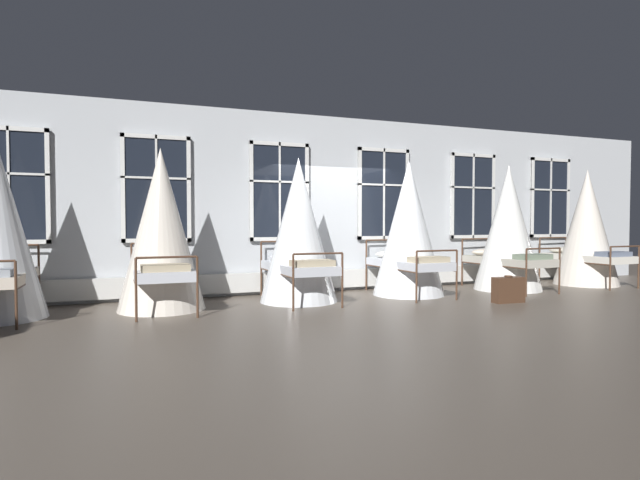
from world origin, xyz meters
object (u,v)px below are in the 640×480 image
object	(u,v)px
cot_third	(299,232)
cot_fifth	(508,229)
cot_second	(161,232)
suitcase_dark	(508,290)
cot_sixth	(587,229)
cot_fourth	(408,230)

from	to	relation	value
cot_third	cot_fifth	size ratio (longest dim) A/B	0.98
cot_second	suitcase_dark	world-z (taller)	cot_second
cot_third	cot_sixth	distance (m)	6.76
cot_second	cot_fourth	world-z (taller)	cot_fourth
cot_second	suitcase_dark	size ratio (longest dim) A/B	4.50
cot_fourth	cot_sixth	world-z (taller)	cot_fourth
cot_fifth	suitcase_dark	distance (m)	2.09
cot_sixth	suitcase_dark	size ratio (longest dim) A/B	4.50
cot_sixth	cot_second	bearing A→B (deg)	89.01
cot_fifth	cot_sixth	distance (m)	2.24
cot_fifth	cot_sixth	size ratio (longest dim) A/B	1.00
cot_sixth	suitcase_dark	distance (m)	3.86
cot_second	cot_fifth	bearing A→B (deg)	-91.05
cot_second	cot_fifth	world-z (taller)	same
cot_second	cot_third	size ratio (longest dim) A/B	1.02
cot_third	cot_sixth	size ratio (longest dim) A/B	0.98
cot_third	cot_fourth	bearing A→B (deg)	-90.24
cot_fourth	suitcase_dark	size ratio (longest dim) A/B	4.52
cot_second	cot_fourth	xyz separation A→B (m)	(4.52, 0.04, 0.00)
cot_fourth	cot_third	bearing A→B (deg)	89.35
cot_third	cot_fourth	world-z (taller)	cot_fourth
cot_second	cot_third	xyz separation A→B (m)	(2.30, 0.02, -0.02)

